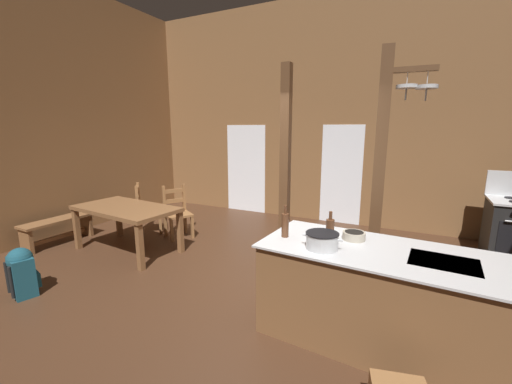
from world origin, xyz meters
The scene contains 17 objects.
ground_plane centered at (0.00, 0.00, -0.05)m, with size 8.96×7.63×0.10m, color #422819.
wall_back centered at (0.00, 3.49, 2.28)m, with size 8.96×0.14×4.57m, color brown.
wall_left centered at (-4.15, 0.00, 2.28)m, with size 0.14×7.63×4.57m, color brown.
glazed_door_back_left centered at (-1.84, 3.41, 1.02)m, with size 1.00×0.01×2.05m, color white.
glazed_panel_back_right centered at (0.41, 3.41, 1.02)m, with size 0.84×0.01×2.05m, color white.
kitchen_island centered at (1.55, -0.32, 0.45)m, with size 2.22×1.11×0.91m.
support_post_with_pot_rack centered at (1.39, 0.94, 1.58)m, with size 0.63×0.26×2.92m.
support_post_center centered at (-0.05, 1.37, 1.46)m, with size 0.14×0.14×2.92m.
dining_table centered at (-2.35, 0.28, 0.65)m, with size 1.78×1.05×0.74m.
ladderback_chair_near_window centered at (-2.78, 1.12, 0.45)m, with size 0.62×0.62×0.95m.
ladderback_chair_by_post centered at (-2.08, 1.19, 0.45)m, with size 0.61×0.61×0.95m.
bench_along_left_wall centered at (-3.70, -0.03, 0.30)m, with size 0.39×1.16×0.44m.
backpack centered at (-2.34, -1.31, 0.31)m, with size 0.37×0.35×0.60m.
stockpot_on_counter centered at (1.05, -0.51, 0.98)m, with size 0.37×0.30×0.15m.
mixing_bowl_on_counter centered at (1.27, -0.14, 0.95)m, with size 0.22×0.22×0.08m.
bottle_tall_on_counter centered at (0.63, -0.36, 1.03)m, with size 0.07×0.07×0.32m.
bottle_short_on_counter centered at (1.07, -0.32, 1.03)m, with size 0.08×0.08×0.30m.
Camera 1 is at (1.73, -3.22, 1.98)m, focal length 22.25 mm.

